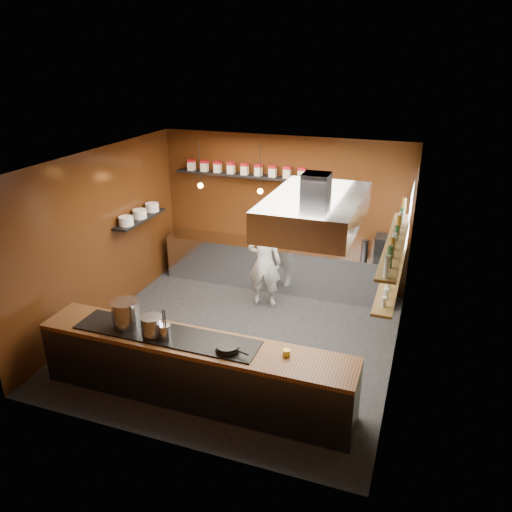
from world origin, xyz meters
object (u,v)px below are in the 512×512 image
at_px(extractor_hood, 315,210).
at_px(stockpot_small, 152,326).
at_px(stockpot_large, 126,314).
at_px(espresso_machine, 387,248).
at_px(chef, 264,262).

relative_size(extractor_hood, stockpot_small, 6.91).
bearing_deg(stockpot_large, extractor_hood, 27.10).
distance_m(stockpot_large, espresso_machine, 4.90).
xyz_separation_m(extractor_hood, chef, (-1.29, 1.76, -1.65)).
relative_size(extractor_hood, chef, 1.17).
distance_m(espresso_machine, chef, 2.27).
distance_m(extractor_hood, stockpot_small, 2.67).
height_order(extractor_hood, espresso_machine, extractor_hood).
bearing_deg(chef, stockpot_large, 64.22).
relative_size(stockpot_small, espresso_machine, 0.69).
xyz_separation_m(extractor_hood, stockpot_small, (-1.85, -1.28, -1.43)).
bearing_deg(chef, extractor_hood, 119.62).
xyz_separation_m(stockpot_large, stockpot_small, (0.46, -0.09, -0.05)).
bearing_deg(stockpot_small, espresso_machine, 55.65).
xyz_separation_m(stockpot_small, espresso_machine, (2.65, 3.88, 0.04)).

